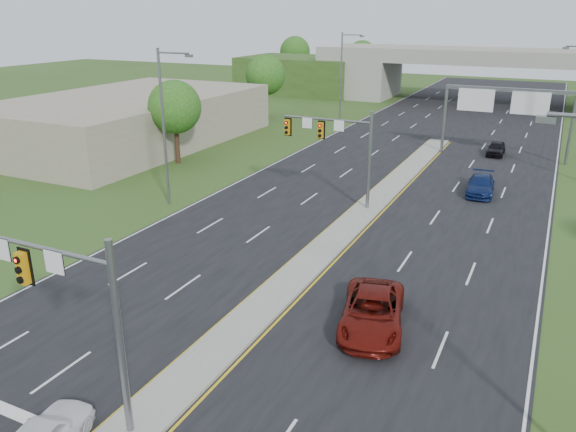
# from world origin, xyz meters

# --- Properties ---
(road) EXTENTS (24.00, 160.00, 0.02)m
(road) POSITION_xyz_m (0.00, 35.00, 0.01)
(road) COLOR black
(road) RESTS_ON ground
(median) EXTENTS (2.00, 54.00, 0.16)m
(median) POSITION_xyz_m (0.00, 23.00, 0.10)
(median) COLOR gray
(median) RESTS_ON road
(lane_markings) EXTENTS (23.72, 160.00, 0.01)m
(lane_markings) POSITION_xyz_m (-0.60, 28.91, 0.02)
(lane_markings) COLOR gold
(lane_markings) RESTS_ON road
(signal_mast_near) EXTENTS (6.62, 0.60, 7.00)m
(signal_mast_near) POSITION_xyz_m (-2.26, -0.07, 4.73)
(signal_mast_near) COLOR slate
(signal_mast_near) RESTS_ON ground
(signal_mast_far) EXTENTS (6.62, 0.60, 7.00)m
(signal_mast_far) POSITION_xyz_m (-2.26, 24.93, 4.73)
(signal_mast_far) COLOR slate
(signal_mast_far) RESTS_ON ground
(sign_gantry) EXTENTS (11.58, 0.44, 6.67)m
(sign_gantry) POSITION_xyz_m (6.68, 44.92, 5.24)
(sign_gantry) COLOR slate
(sign_gantry) RESTS_ON ground
(overpass) EXTENTS (80.00, 14.00, 8.10)m
(overpass) POSITION_xyz_m (0.00, 80.00, 3.55)
(overpass) COLOR gray
(overpass) RESTS_ON ground
(lightpole_l_mid) EXTENTS (2.85, 0.25, 11.00)m
(lightpole_l_mid) POSITION_xyz_m (-13.30, 20.00, 6.10)
(lightpole_l_mid) COLOR slate
(lightpole_l_mid) RESTS_ON ground
(lightpole_l_far) EXTENTS (2.85, 0.25, 11.00)m
(lightpole_l_far) POSITION_xyz_m (-13.30, 55.00, 6.10)
(lightpole_l_far) COLOR slate
(lightpole_l_far) RESTS_ON ground
(tree_l_near) EXTENTS (4.80, 4.80, 7.60)m
(tree_l_near) POSITION_xyz_m (-20.00, 30.00, 5.18)
(tree_l_near) COLOR #382316
(tree_l_near) RESTS_ON ground
(tree_l_mid) EXTENTS (5.20, 5.20, 8.12)m
(tree_l_mid) POSITION_xyz_m (-24.00, 55.00, 5.51)
(tree_l_mid) COLOR #382316
(tree_l_mid) RESTS_ON ground
(tree_back_a) EXTENTS (6.00, 6.00, 8.85)m
(tree_back_a) POSITION_xyz_m (-38.00, 94.00, 5.84)
(tree_back_a) COLOR #382316
(tree_back_a) RESTS_ON ground
(tree_back_b) EXTENTS (5.60, 5.60, 8.32)m
(tree_back_b) POSITION_xyz_m (-24.00, 94.00, 5.51)
(tree_back_b) COLOR #382316
(tree_back_b) RESTS_ON ground
(commercial_building) EXTENTS (18.00, 30.00, 5.00)m
(commercial_building) POSITION_xyz_m (-30.00, 35.00, 2.50)
(commercial_building) COLOR gray
(commercial_building) RESTS_ON ground
(car_far_a) EXTENTS (3.89, 6.19, 1.59)m
(car_far_a) POSITION_xyz_m (5.18, 9.89, 0.82)
(car_far_a) COLOR #5C0E09
(car_far_a) RESTS_ON road
(car_far_b) EXTENTS (2.29, 4.91, 1.39)m
(car_far_b) POSITION_xyz_m (6.68, 32.40, 0.71)
(car_far_b) COLOR #0C1B4C
(car_far_b) RESTS_ON road
(car_far_c) EXTENTS (1.61, 3.91, 1.33)m
(car_far_c) POSITION_xyz_m (6.25, 46.14, 0.68)
(car_far_c) COLOR black
(car_far_c) RESTS_ON road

